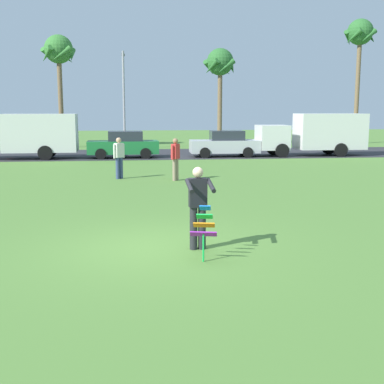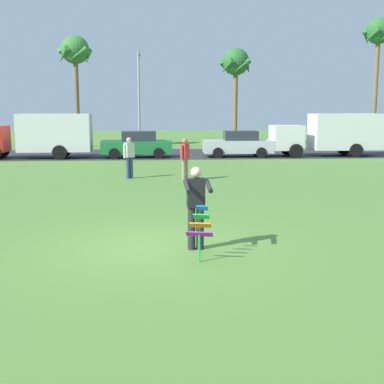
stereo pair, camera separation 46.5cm
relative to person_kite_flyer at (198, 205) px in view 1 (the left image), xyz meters
The scene contains 14 objects.
ground_plane 1.30m from the person_kite_flyer, 164.39° to the left, with size 120.00×120.00×0.00m, color #568438.
road_strip 22.95m from the person_kite_flyer, 92.12° to the left, with size 120.00×8.00×0.01m, color #2D2D33.
person_kite_flyer is the anchor object (origin of this frame).
kite_held 0.77m from the person_kite_flyer, 88.13° to the right, with size 0.53×0.69×1.02m.
parked_truck_red_cab 21.82m from the person_kite_flyer, 109.86° to the left, with size 6.74×2.21×2.62m.
parked_car_green 20.60m from the person_kite_flyer, 94.93° to the left, with size 4.24×1.92×1.60m.
parked_car_silver 20.98m from the person_kite_flyer, 77.89° to the left, with size 4.24×1.91×1.60m.
parked_truck_white_box 22.94m from the person_kite_flyer, 63.46° to the left, with size 6.71×2.15×2.62m.
palm_tree_right_near 30.69m from the person_kite_flyer, 102.47° to the left, with size 2.58×2.71×8.32m.
palm_tree_centre_far 31.16m from the person_kite_flyer, 79.18° to the left, with size 2.58×2.71×7.61m.
palm_tree_far_left 36.29m from the person_kite_flyer, 60.46° to the left, with size 2.58×2.71×10.17m.
streetlight_pole 27.82m from the person_kite_flyer, 93.66° to the left, with size 0.24×1.65×7.00m.
person_walker_near 11.36m from the person_kite_flyer, 99.34° to the left, with size 0.46×0.40×1.73m.
person_walker_far 10.40m from the person_kite_flyer, 87.49° to the left, with size 0.39×0.49×1.73m.
Camera 1 is at (-0.51, -10.43, 2.90)m, focal length 47.49 mm.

